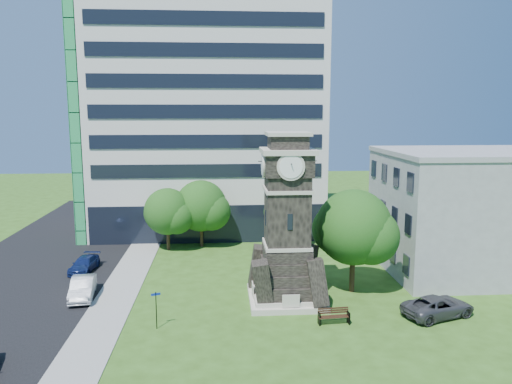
{
  "coord_description": "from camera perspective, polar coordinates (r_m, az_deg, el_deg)",
  "views": [
    {
      "loc": [
        -1.63,
        -32.42,
        13.66
      ],
      "look_at": [
        1.14,
        7.02,
        7.22
      ],
      "focal_mm": 35.0,
      "sensor_mm": 36.0,
      "label": 1
    }
  ],
  "objects": [
    {
      "name": "street",
      "position": [
        43.06,
        -26.57,
        -10.25
      ],
      "size": [
        14.0,
        80.0,
        0.02
      ],
      "primitive_type": "cube",
      "color": "black",
      "rests_on": "ground"
    },
    {
      "name": "sidewalk",
      "position": [
        40.59,
        -15.23,
        -10.71
      ],
      "size": [
        3.0,
        70.0,
        0.06
      ],
      "primitive_type": "cube",
      "color": "gray",
      "rests_on": "ground"
    },
    {
      "name": "office_low",
      "position": [
        46.6,
        23.69,
        -1.99
      ],
      "size": [
        15.2,
        12.2,
        10.4
      ],
      "color": "#9FA1A4",
      "rests_on": "ground"
    },
    {
      "name": "car_street_north",
      "position": [
        45.83,
        -19.03,
        -7.81
      ],
      "size": [
        2.13,
        4.36,
        1.22
      ],
      "primitive_type": "imported",
      "rotation": [
        0.0,
        0.0,
        -0.1
      ],
      "color": "#121F50",
      "rests_on": "ground"
    },
    {
      "name": "ground",
      "position": [
        35.21,
        -1.08,
        -13.58
      ],
      "size": [
        160.0,
        160.0,
        0.0
      ],
      "primitive_type": "plane",
      "color": "#2F5016",
      "rests_on": "ground"
    },
    {
      "name": "tree_nw",
      "position": [
        49.85,
        -10.01,
        -2.38
      ],
      "size": [
        5.07,
        4.61,
        6.2
      ],
      "rotation": [
        0.0,
        0.0,
        0.15
      ],
      "color": "#332114",
      "rests_on": "ground"
    },
    {
      "name": "car_east_lot",
      "position": [
        36.43,
        20.1,
        -12.18
      ],
      "size": [
        5.53,
        3.86,
        1.4
      ],
      "primitive_type": "imported",
      "rotation": [
        0.0,
        0.0,
        1.91
      ],
      "color": "#414146",
      "rests_on": "ground"
    },
    {
      "name": "office_tall",
      "position": [
        58.28,
        -5.65,
        9.76
      ],
      "size": [
        26.2,
        15.11,
        28.6
      ],
      "color": "silver",
      "rests_on": "ground"
    },
    {
      "name": "park_bench",
      "position": [
        33.66,
        8.86,
        -13.77
      ],
      "size": [
        2.04,
        0.55,
        1.06
      ],
      "rotation": [
        0.0,
        0.0,
        0.08
      ],
      "color": "black",
      "rests_on": "ground"
    },
    {
      "name": "car_street_mid",
      "position": [
        39.63,
        -19.2,
        -10.3
      ],
      "size": [
        2.2,
        4.73,
        1.5
      ],
      "primitive_type": "imported",
      "rotation": [
        0.0,
        0.0,
        0.14
      ],
      "color": "#ABAFB3",
      "rests_on": "ground"
    },
    {
      "name": "tree_east",
      "position": [
        38.26,
        11.2,
        -4.26
      ],
      "size": [
        6.29,
        5.72,
        7.9
      ],
      "rotation": [
        0.0,
        0.0,
        -0.1
      ],
      "color": "#332114",
      "rests_on": "ground"
    },
    {
      "name": "tree_ne",
      "position": [
        50.35,
        3.38,
        -2.23
      ],
      "size": [
        4.42,
        4.02,
        5.82
      ],
      "rotation": [
        0.0,
        0.0,
        -0.14
      ],
      "color": "#332114",
      "rests_on": "ground"
    },
    {
      "name": "tree_nc",
      "position": [
        50.63,
        -6.22,
        -1.76
      ],
      "size": [
        5.71,
        5.19,
        6.8
      ],
      "rotation": [
        0.0,
        0.0,
        0.31
      ],
      "color": "#332114",
      "rests_on": "ground"
    },
    {
      "name": "street_sign",
      "position": [
        32.83,
        -11.34,
        -12.64
      ],
      "size": [
        0.58,
        0.06,
        2.43
      ],
      "rotation": [
        0.0,
        0.0,
        0.3
      ],
      "color": "black",
      "rests_on": "ground"
    },
    {
      "name": "clock_tower",
      "position": [
        35.72,
        3.55,
        -4.34
      ],
      "size": [
        5.4,
        5.4,
        12.22
      ],
      "color": "beige",
      "rests_on": "ground"
    }
  ]
}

